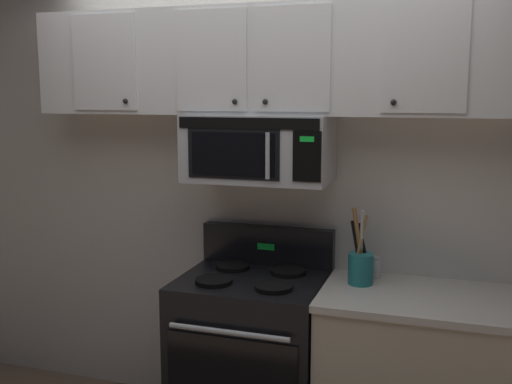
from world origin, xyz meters
The scene contains 7 objects.
back_wall centered at (0.00, 0.79, 1.35)m, with size 5.20×0.10×2.70m, color silver.
stove_range centered at (0.00, 0.42, 0.47)m, with size 0.76×0.69×1.12m.
over_range_microwave centered at (0.00, 0.54, 1.58)m, with size 0.76×0.43×0.35m.
upper_cabinets centered at (0.00, 0.57, 2.02)m, with size 2.50×0.36×0.55m.
counter_segment centered at (0.84, 0.43, 0.45)m, with size 0.93×0.65×0.90m.
utensil_crock_teal centered at (0.55, 0.51, 1.01)m, with size 0.13×0.13×0.40m.
salt_shaker centered at (0.62, 0.64, 0.96)m, with size 0.05×0.05×0.11m.
Camera 1 is at (0.97, -2.48, 1.86)m, focal length 42.31 mm.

